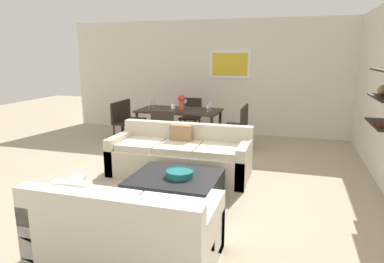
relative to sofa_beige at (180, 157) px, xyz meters
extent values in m
plane|color=tan|center=(-0.04, -0.34, -0.29)|extent=(18.00, 18.00, 0.00)
cube|color=silver|center=(0.26, 3.19, 1.06)|extent=(8.40, 0.06, 2.70)
cube|color=white|center=(0.18, 3.15, 1.37)|extent=(0.99, 0.02, 0.66)
cube|color=gold|center=(0.18, 3.13, 1.37)|extent=(0.84, 0.01, 0.53)
cube|color=black|center=(2.82, -0.09, 0.71)|extent=(0.28, 0.90, 0.02)
sphere|color=olive|center=(2.82, 0.09, 1.14)|extent=(0.14, 0.14, 0.14)
cube|color=beige|center=(0.00, -0.04, -0.08)|extent=(2.21, 0.90, 0.42)
cube|color=beige|center=(0.00, 0.33, 0.31)|extent=(2.21, 0.16, 0.36)
cube|color=beige|center=(-1.03, -0.04, 0.01)|extent=(0.14, 0.90, 0.60)
cube|color=beige|center=(1.03, -0.04, 0.01)|extent=(0.14, 0.90, 0.60)
cube|color=beige|center=(-0.64, -0.08, 0.18)|extent=(0.62, 0.70, 0.10)
cube|color=beige|center=(0.00, -0.08, 0.18)|extent=(0.62, 0.70, 0.10)
cube|color=beige|center=(0.64, -0.08, 0.18)|extent=(0.62, 0.70, 0.10)
cube|color=#99724C|center=(-0.04, 0.15, 0.31)|extent=(0.36, 0.12, 0.36)
cube|color=silver|center=(0.27, -2.36, -0.08)|extent=(1.69, 0.90, 0.42)
cube|color=silver|center=(0.27, -2.73, 0.31)|extent=(1.69, 0.16, 0.36)
cube|color=silver|center=(1.04, -2.36, 0.01)|extent=(0.14, 0.90, 0.60)
cube|color=silver|center=(-0.51, -2.36, 0.01)|extent=(0.14, 0.90, 0.60)
cube|color=silver|center=(0.62, -2.32, 0.18)|extent=(0.69, 0.70, 0.10)
cube|color=silver|center=(-0.09, -2.32, 0.18)|extent=(0.69, 0.70, 0.10)
cube|color=white|center=(-0.18, -2.55, 0.31)|extent=(0.37, 0.16, 0.36)
cube|color=black|center=(0.30, -1.10, -0.10)|extent=(1.11, 0.95, 0.38)
cylinder|color=#19666B|center=(0.37, -1.11, 0.13)|extent=(0.36, 0.36, 0.07)
torus|color=#19666B|center=(0.37, -1.11, 0.16)|extent=(0.36, 0.36, 0.02)
cube|color=black|center=(-0.63, 1.83, 0.44)|extent=(1.73, 0.92, 0.04)
cylinder|color=black|center=(-1.44, 1.43, 0.06)|extent=(0.06, 0.06, 0.71)
cylinder|color=black|center=(0.17, 1.43, 0.06)|extent=(0.06, 0.06, 0.71)
cylinder|color=black|center=(-1.44, 2.22, 0.06)|extent=(0.06, 0.06, 0.71)
cylinder|color=black|center=(0.17, 2.22, 0.06)|extent=(0.06, 0.06, 0.71)
cube|color=black|center=(-0.63, 2.60, 0.14)|extent=(0.44, 0.44, 0.04)
cube|color=black|center=(-0.63, 2.80, 0.37)|extent=(0.44, 0.04, 0.43)
cylinder|color=black|center=(-0.81, 2.42, -0.09)|extent=(0.04, 0.04, 0.41)
cylinder|color=black|center=(-0.45, 2.42, -0.09)|extent=(0.04, 0.04, 0.41)
cylinder|color=black|center=(-0.81, 2.78, -0.09)|extent=(0.04, 0.04, 0.41)
cylinder|color=black|center=(-0.45, 2.78, -0.09)|extent=(0.04, 0.04, 0.41)
cube|color=black|center=(0.55, 1.62, 0.14)|extent=(0.44, 0.44, 0.04)
cube|color=black|center=(0.75, 1.62, 0.37)|extent=(0.04, 0.44, 0.43)
cylinder|color=black|center=(0.37, 1.80, -0.09)|extent=(0.04, 0.04, 0.41)
cylinder|color=black|center=(0.37, 1.44, -0.09)|extent=(0.04, 0.04, 0.41)
cylinder|color=black|center=(0.73, 1.80, -0.09)|extent=(0.04, 0.04, 0.41)
cylinder|color=black|center=(0.73, 1.44, -0.09)|extent=(0.04, 0.04, 0.41)
cube|color=black|center=(-1.82, 2.03, 0.14)|extent=(0.44, 0.44, 0.04)
cube|color=black|center=(-2.02, 2.03, 0.37)|extent=(0.04, 0.44, 0.43)
cylinder|color=black|center=(-1.64, 1.85, -0.09)|extent=(0.04, 0.04, 0.41)
cylinder|color=black|center=(-1.64, 2.21, -0.09)|extent=(0.04, 0.04, 0.41)
cylinder|color=black|center=(-2.00, 1.85, -0.09)|extent=(0.04, 0.04, 0.41)
cylinder|color=black|center=(-2.00, 2.21, -0.09)|extent=(0.04, 0.04, 0.41)
cube|color=black|center=(-0.63, 1.05, 0.14)|extent=(0.44, 0.44, 0.04)
cube|color=black|center=(-0.63, 0.85, 0.37)|extent=(0.44, 0.04, 0.43)
cylinder|color=black|center=(-0.45, 1.23, -0.09)|extent=(0.04, 0.04, 0.41)
cylinder|color=black|center=(-0.81, 1.23, -0.09)|extent=(0.04, 0.04, 0.41)
cylinder|color=black|center=(-0.45, 0.87, -0.09)|extent=(0.04, 0.04, 0.41)
cylinder|color=black|center=(-0.81, 0.87, -0.09)|extent=(0.04, 0.04, 0.41)
cube|color=black|center=(0.55, 2.03, 0.14)|extent=(0.44, 0.44, 0.04)
cube|color=black|center=(0.75, 2.03, 0.37)|extent=(0.04, 0.44, 0.43)
cylinder|color=black|center=(0.37, 2.21, -0.09)|extent=(0.04, 0.04, 0.41)
cylinder|color=black|center=(0.37, 1.85, -0.09)|extent=(0.04, 0.04, 0.41)
cylinder|color=black|center=(0.73, 2.21, -0.09)|extent=(0.04, 0.04, 0.41)
cylinder|color=black|center=(0.73, 1.85, -0.09)|extent=(0.04, 0.04, 0.41)
cube|color=black|center=(-1.82, 1.62, 0.14)|extent=(0.44, 0.44, 0.04)
cube|color=black|center=(-2.02, 1.62, 0.37)|extent=(0.04, 0.44, 0.43)
cylinder|color=black|center=(-1.64, 1.44, -0.09)|extent=(0.04, 0.04, 0.41)
cylinder|color=black|center=(-1.64, 1.80, -0.09)|extent=(0.04, 0.04, 0.41)
cylinder|color=black|center=(-2.00, 1.44, -0.09)|extent=(0.04, 0.04, 0.41)
cylinder|color=black|center=(-2.00, 1.80, -0.09)|extent=(0.04, 0.04, 0.41)
cylinder|color=silver|center=(0.02, 1.94, 0.46)|extent=(0.06, 0.06, 0.01)
cylinder|color=silver|center=(0.02, 1.94, 0.50)|extent=(0.01, 0.01, 0.08)
cylinder|color=silver|center=(0.02, 1.94, 0.59)|extent=(0.07, 0.07, 0.09)
cylinder|color=silver|center=(-1.28, 1.94, 0.46)|extent=(0.06, 0.06, 0.01)
cylinder|color=silver|center=(-1.28, 1.94, 0.50)|extent=(0.01, 0.01, 0.08)
cylinder|color=silver|center=(-1.28, 1.94, 0.59)|extent=(0.06, 0.06, 0.10)
cylinder|color=silver|center=(0.02, 1.71, 0.46)|extent=(0.06, 0.06, 0.01)
cylinder|color=silver|center=(0.02, 1.71, 0.50)|extent=(0.01, 0.01, 0.07)
cylinder|color=silver|center=(0.02, 1.71, 0.57)|extent=(0.06, 0.06, 0.08)
cylinder|color=silver|center=(-1.28, 1.71, 0.46)|extent=(0.06, 0.06, 0.01)
cylinder|color=silver|center=(-1.28, 1.71, 0.50)|extent=(0.01, 0.01, 0.07)
cylinder|color=silver|center=(-1.28, 1.71, 0.58)|extent=(0.07, 0.07, 0.09)
cylinder|color=silver|center=(-0.63, 2.22, 0.46)|extent=(0.06, 0.06, 0.01)
cylinder|color=silver|center=(-0.63, 2.22, 0.51)|extent=(0.01, 0.01, 0.08)
cylinder|color=silver|center=(-0.63, 2.22, 0.59)|extent=(0.07, 0.07, 0.08)
cylinder|color=silver|center=(-0.63, 1.43, 0.46)|extent=(0.06, 0.06, 0.01)
cylinder|color=silver|center=(-0.63, 1.43, 0.50)|extent=(0.01, 0.01, 0.07)
cylinder|color=silver|center=(-0.63, 1.43, 0.58)|extent=(0.08, 0.08, 0.09)
cylinder|color=#D85933|center=(-0.59, 1.84, 0.55)|extent=(0.11, 0.11, 0.18)
sphere|color=red|center=(-0.59, 1.84, 0.70)|extent=(0.16, 0.16, 0.16)
camera|label=1|loc=(1.70, -5.03, 1.61)|focal=32.24mm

